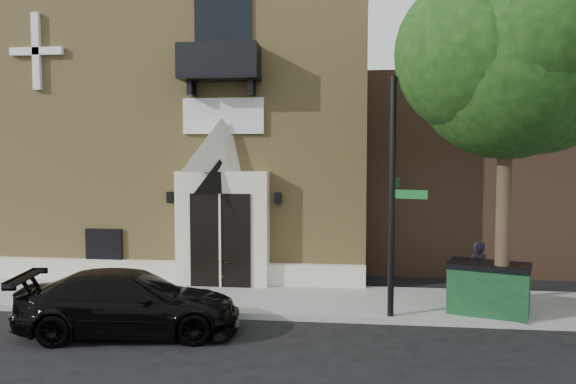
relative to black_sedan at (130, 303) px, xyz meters
name	(u,v)px	position (x,y,z in m)	size (l,w,h in m)	color
ground	(238,319)	(2.07, 1.29, -0.68)	(120.00, 120.00, 0.00)	black
sidewalk	(288,301)	(3.07, 2.79, -0.60)	(42.00, 3.00, 0.15)	gray
church	(202,132)	(-0.92, 9.24, 3.96)	(12.20, 11.01, 9.30)	#A68D4E
street_tree_left	(510,61)	(8.09, 1.63, 5.19)	(4.97, 4.38, 7.77)	#38281C
black_sedan	(130,303)	(0.00, 0.00, 0.00)	(1.90, 4.66, 1.35)	black
street_sign	(393,197)	(5.60, 1.50, 2.20)	(0.84, 0.99, 5.41)	black
fire_hydrant	(516,299)	(8.43, 1.85, -0.15)	(0.43, 0.35, 0.76)	#A91713
dumpster	(489,288)	(7.84, 1.97, 0.07)	(2.03, 1.54, 1.18)	#0E341C
planter	(224,272)	(1.11, 3.93, -0.15)	(0.67, 0.58, 0.75)	#587230
pedestrian_near	(478,272)	(7.77, 2.83, 0.24)	(0.56, 0.37, 1.54)	black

